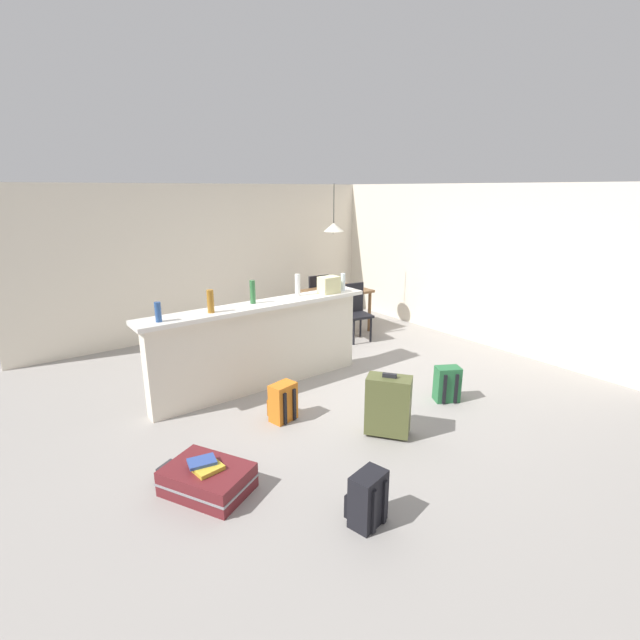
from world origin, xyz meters
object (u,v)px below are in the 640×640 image
(bottle_white, at_px, (298,285))
(bottle_clear, at_px, (343,282))
(backpack_green, at_px, (447,384))
(grocery_bag, at_px, (329,285))
(book_stack, at_px, (206,466))
(suitcase_flat_maroon, at_px, (207,479))
(backpack_orange, at_px, (283,402))
(bottle_amber, at_px, (211,301))
(backpack_black, at_px, (367,499))
(bottle_green, at_px, (253,292))
(dining_chair_near_partition, at_px, (355,309))
(suitcase_upright_olive, at_px, (388,405))
(pendant_lamp, at_px, (334,227))
(dining_chair_far_side, at_px, (316,297))
(dining_table, at_px, (336,296))
(bottle_blue, at_px, (158,312))

(bottle_white, relative_size, bottle_clear, 1.18)
(backpack_green, bearing_deg, grocery_bag, 108.93)
(bottle_white, xyz_separation_m, grocery_bag, (0.41, -0.12, -0.03))
(book_stack, bearing_deg, suitcase_flat_maroon, 57.03)
(grocery_bag, height_order, backpack_orange, grocery_bag)
(bottle_amber, xyz_separation_m, suitcase_flat_maroon, (-0.77, -1.49, -1.11))
(bottle_clear, relative_size, backpack_orange, 0.57)
(bottle_white, distance_m, backpack_black, 3.11)
(bottle_green, distance_m, dining_chair_near_partition, 2.47)
(bottle_green, relative_size, backpack_black, 0.67)
(grocery_bag, xyz_separation_m, suitcase_upright_olive, (-0.58, -1.73, -0.87))
(bottle_amber, height_order, bottle_green, bottle_green)
(pendant_lamp, xyz_separation_m, suitcase_flat_maroon, (-3.64, -2.91, -1.69))
(bottle_clear, height_order, suitcase_upright_olive, bottle_clear)
(bottle_clear, relative_size, dining_chair_far_side, 0.26)
(bottle_clear, height_order, suitcase_flat_maroon, bottle_clear)
(bottle_green, height_order, dining_chair_far_side, bottle_green)
(bottle_clear, xyz_separation_m, dining_chair_near_partition, (0.95, 0.81, -0.70))
(dining_chair_near_partition, bearing_deg, bottle_white, -156.66)
(bottle_green, bearing_deg, bottle_white, 1.47)
(dining_chair_far_side, height_order, backpack_green, dining_chair_far_side)
(bottle_clear, height_order, backpack_orange, bottle_clear)
(dining_chair_far_side, relative_size, backpack_black, 2.21)
(dining_table, relative_size, book_stack, 3.99)
(pendant_lamp, relative_size, book_stack, 2.96)
(bottle_amber, distance_m, backpack_orange, 1.37)
(dining_chair_near_partition, xyz_separation_m, backpack_green, (-0.65, -2.39, -0.31))
(grocery_bag, xyz_separation_m, suitcase_flat_maroon, (-2.43, -1.48, -1.09))
(suitcase_upright_olive, distance_m, book_stack, 1.87)
(book_stack, bearing_deg, pendant_lamp, 38.74)
(bottle_green, bearing_deg, pendant_lamp, 30.05)
(suitcase_flat_maroon, bearing_deg, dining_chair_near_partition, 32.44)
(backpack_green, relative_size, book_stack, 1.52)
(bottle_white, relative_size, book_stack, 1.02)
(dining_chair_near_partition, bearing_deg, backpack_orange, -146.38)
(dining_chair_far_side, relative_size, pendant_lamp, 1.14)
(bottle_clear, xyz_separation_m, suitcase_upright_olive, (-0.82, -1.73, -0.88))
(dining_table, xyz_separation_m, backpack_black, (-2.82, -3.89, -0.44))
(suitcase_upright_olive, bearing_deg, book_stack, 172.96)
(bottle_clear, relative_size, dining_chair_near_partition, 0.26)
(dining_chair_far_side, height_order, book_stack, dining_chair_far_side)
(bottle_clear, height_order, grocery_bag, bottle_clear)
(bottle_green, xyz_separation_m, backpack_orange, (-0.19, -0.92, -1.03))
(bottle_green, height_order, book_stack, bottle_green)
(grocery_bag, bearing_deg, bottle_green, 174.38)
(pendant_lamp, relative_size, suitcase_flat_maroon, 0.92)
(dining_table, relative_size, dining_chair_near_partition, 1.18)
(bottle_blue, xyz_separation_m, grocery_bag, (2.24, 0.01, 0.01))
(bottle_green, bearing_deg, backpack_black, -101.70)
(book_stack, bearing_deg, bottle_amber, 62.64)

